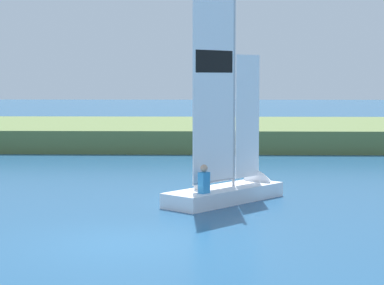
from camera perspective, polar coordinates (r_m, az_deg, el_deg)
The scene contains 3 objects.
ground_plane at distance 16.13m, azimuth -5.04°, elevation -7.72°, with size 200.00×200.00×0.00m, color navy.
shore_bank at distance 40.27m, azimuth -1.00°, elevation 0.75°, with size 80.00×12.46×1.08m, color #5B703D.
sailboat at distance 21.71m, azimuth 3.54°, elevation -2.88°, with size 3.81×4.19×6.66m.
Camera 1 is at (1.86, -15.63, 3.56)m, focal length 69.76 mm.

